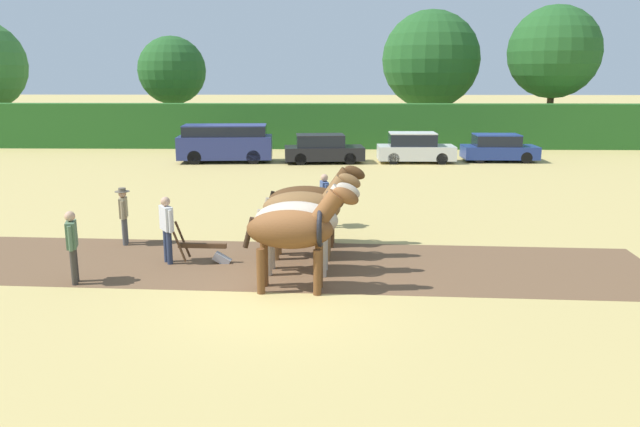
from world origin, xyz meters
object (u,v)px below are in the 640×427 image
Objects in this scene: parked_van at (225,143)px; parked_car_left at (323,149)px; tree_center_left at (431,60)px; tree_center at (554,52)px; farmer_beside_team at (324,196)px; tree_left at (172,71)px; parked_car_center_left at (415,148)px; plow at (207,251)px; draft_horse_trail_right at (311,201)px; draft_horse_lead_right at (301,220)px; farmer_onlooker_right at (124,212)px; draft_horse_trail_left at (306,208)px; farmer_onlooker_left at (72,242)px; draft_horse_lead_left at (295,230)px; parked_car_center at (498,148)px; farmer_at_plow at (167,225)px.

parked_van reaches higher than parked_car_left.
tree_center is (7.66, -2.76, 0.43)m from tree_center_left.
tree_center_left is at bearing 63.32° from farmer_beside_team.
tree_left is 1.75× the size of parked_car_center_left.
tree_left is 1.65× the size of parked_car_left.
plow is at bearing -139.24° from farmer_beside_team.
tree_center_left is at bearing 39.95° from parked_van.
plow is (-2.57, -1.76, -0.96)m from draft_horse_trail_right.
draft_horse_lead_right is 0.53× the size of parked_van.
parked_car_center_left is (-10.16, -9.35, -5.24)m from tree_center.
tree_left is 4.74× the size of plow.
parked_car_center_left is at bearing -3.66° from parked_van.
farmer_onlooker_right is at bearing -170.90° from farmer_beside_team.
tree_center_left is at bearing 79.12° from draft_horse_lead_right.
draft_horse_trail_left is (-15.20, -26.99, -4.68)m from tree_center.
tree_center is 35.93m from farmer_onlooker_left.
draft_horse_lead_right is at bearing 90.21° from draft_horse_lead_left.
farmer_beside_team is at bearing 83.08° from draft_horse_trail_right.
draft_horse_lead_right is 0.68× the size of parked_car_center.
farmer_onlooker_right reaches higher than plow.
parked_car_left is at bearing -175.62° from parked_car_center.
draft_horse_lead_left is at bearing -80.04° from parked_van.
draft_horse_lead_right is 1.66× the size of farmer_onlooker_right.
farmer_onlooker_right is (0.07, 3.32, -0.06)m from farmer_onlooker_left.
farmer_at_plow is at bearing -168.22° from draft_horse_trail_left.
parked_van is at bearing 110.47° from draft_horse_trail_right.
draft_horse_trail_left is at bearing -95.68° from parked_car_left.
tree_center_left reaches higher than plow.
draft_horse_trail_left is 5.65m from farmer_onlooker_left.
draft_horse_trail_left is at bearing 89.91° from draft_horse_lead_right.
draft_horse_lead_right is at bearing -14.30° from plow.
farmer_onlooker_left is (-20.42, -29.13, -5.01)m from tree_center.
tree_center_left is 31.60m from farmer_onlooker_right.
draft_horse_trail_right is (-7.46, -28.50, -4.30)m from tree_center_left.
farmer_onlooker_right is (-12.69, -28.57, -4.64)m from tree_center_left.
draft_horse_lead_left is 3.29m from plow.
tree_left reaches higher than farmer_at_plow.
tree_left is 30.89m from farmer_onlooker_left.
draft_horse_trail_left is 0.62× the size of parked_car_left.
draft_horse_lead_left is 6.25m from farmer_onlooker_right.
farmer_at_plow is (6.96, -28.61, -3.81)m from tree_left.
farmer_onlooker_left is at bearing -117.74° from parked_car_center_left.
farmer_at_plow reaches higher than farmer_onlooker_left.
plow is 0.89× the size of farmer_onlooker_left.
farmer_onlooker_right is (-5.08, 2.44, -0.38)m from draft_horse_lead_right.
farmer_onlooker_left is at bearing -80.19° from tree_left.
farmer_at_plow is 22.84m from parked_car_center.
farmer_beside_team is at bearing -94.06° from parked_car_left.
draft_horse_lead_right is at bearing -95.85° from parked_car_left.
draft_horse_lead_right reaches higher than parked_car_center_left.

